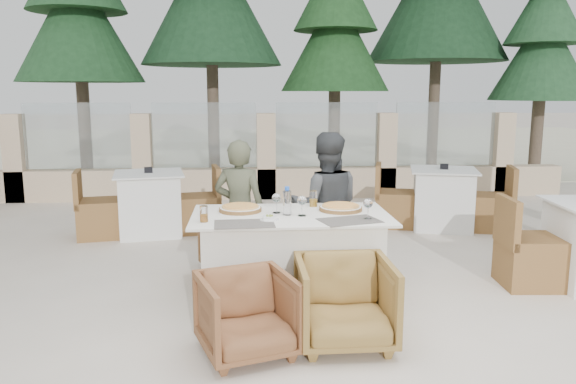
{
  "coord_description": "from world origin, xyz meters",
  "views": [
    {
      "loc": [
        -0.33,
        -4.39,
        1.76
      ],
      "look_at": [
        0.03,
        0.34,
        0.9
      ],
      "focal_mm": 35.0,
      "sensor_mm": 36.0,
      "label": 1
    }
  ],
  "objects": [
    {
      "name": "bg_table_b",
      "position": [
        2.19,
        2.55,
        0.39
      ],
      "size": [
        1.8,
        1.22,
        0.77
      ],
      "primitive_type": null,
      "rotation": [
        0.0,
        0.0,
        -0.26
      ],
      "color": "silver",
      "rests_on": "ground"
    },
    {
      "name": "bg_table_a",
      "position": [
        -1.52,
        2.52,
        0.39
      ],
      "size": [
        1.76,
        1.09,
        0.77
      ],
      "primitive_type": null,
      "rotation": [
        0.0,
        0.0,
        0.18
      ],
      "color": "white",
      "rests_on": "ground"
    },
    {
      "name": "armchair_far_right",
      "position": [
        0.47,
        0.65,
        0.29
      ],
      "size": [
        0.73,
        0.74,
        0.59
      ],
      "primitive_type": "imported",
      "rotation": [
        0.0,
        0.0,
        3.31
      ],
      "color": "olive",
      "rests_on": "ground"
    },
    {
      "name": "pizza_left",
      "position": [
        -0.38,
        0.19,
        0.79
      ],
      "size": [
        0.42,
        0.42,
        0.05
      ],
      "primitive_type": "cylinder",
      "rotation": [
        0.0,
        0.0,
        0.23
      ],
      "color": "orange",
      "rests_on": "dining_table"
    },
    {
      "name": "armchair_near_left",
      "position": [
        -0.34,
        -0.83,
        0.28
      ],
      "size": [
        0.76,
        0.77,
        0.56
      ],
      "primitive_type": "imported",
      "rotation": [
        0.0,
        0.0,
        0.31
      ],
      "color": "brown",
      "rests_on": "ground"
    },
    {
      "name": "pizza_right",
      "position": [
        0.45,
        0.16,
        0.79
      ],
      "size": [
        0.39,
        0.39,
        0.05
      ],
      "primitive_type": "cylinder",
      "rotation": [
        0.0,
        0.0,
        -0.09
      ],
      "color": "orange",
      "rests_on": "dining_table"
    },
    {
      "name": "pine_mid_right",
      "position": [
        3.8,
        7.8,
        3.4
      ],
      "size": [
        2.99,
        2.99,
        6.8
      ],
      "primitive_type": "cone",
      "color": "#183A1F",
      "rests_on": "ground"
    },
    {
      "name": "wine_glass_centre",
      "position": [
        -0.09,
        0.1,
        0.86
      ],
      "size": [
        0.08,
        0.08,
        0.18
      ],
      "primitive_type": null,
      "rotation": [
        0.0,
        0.0,
        0.07
      ],
      "color": "silver",
      "rests_on": "dining_table"
    },
    {
      "name": "wine_glass_corner",
      "position": [
        0.61,
        -0.18,
        0.86
      ],
      "size": [
        0.1,
        0.1,
        0.18
      ],
      "primitive_type": null,
      "rotation": [
        0.0,
        0.0,
        -0.39
      ],
      "color": "white",
      "rests_on": "dining_table"
    },
    {
      "name": "beer_glass_right",
      "position": [
        0.25,
        0.34,
        0.84
      ],
      "size": [
        0.08,
        0.08,
        0.14
      ],
      "primitive_type": "cylinder",
      "rotation": [
        0.0,
        0.0,
        0.12
      ],
      "color": "gold",
      "rests_on": "dining_table"
    },
    {
      "name": "perimeter_wall_far",
      "position": [
        0.0,
        4.8,
        0.8
      ],
      "size": [
        10.0,
        0.34,
        1.6
      ],
      "primitive_type": null,
      "color": "beige",
      "rests_on": "ground"
    },
    {
      "name": "beer_glass_left",
      "position": [
        -0.66,
        -0.17,
        0.83
      ],
      "size": [
        0.08,
        0.08,
        0.12
      ],
      "primitive_type": "cylinder",
      "rotation": [
        0.0,
        0.0,
        0.37
      ],
      "color": "orange",
      "rests_on": "dining_table"
    },
    {
      "name": "pine_mid_left",
      "position": [
        -1.0,
        7.5,
        3.25
      ],
      "size": [
        2.86,
        2.86,
        6.5
      ],
      "primitive_type": "cone",
      "color": "#1A3D21",
      "rests_on": "ground"
    },
    {
      "name": "ground",
      "position": [
        0.0,
        0.0,
        0.0
      ],
      "size": [
        80.0,
        80.0,
        0.0
      ],
      "primitive_type": "plane",
      "color": "beige",
      "rests_on": "ground"
    },
    {
      "name": "armchair_near_right",
      "position": [
        0.34,
        -0.72,
        0.31
      ],
      "size": [
        0.66,
        0.68,
        0.61
      ],
      "primitive_type": "imported",
      "rotation": [
        0.0,
        0.0,
        0.01
      ],
      "color": "olive",
      "rests_on": "ground"
    },
    {
      "name": "dining_table",
      "position": [
        0.03,
        0.04,
        0.39
      ],
      "size": [
        1.6,
        0.9,
        0.77
      ],
      "primitive_type": null,
      "color": "silver",
      "rests_on": "ground"
    },
    {
      "name": "water_bottle",
      "position": [
        -0.0,
        0.03,
        0.89
      ],
      "size": [
        0.07,
        0.07,
        0.23
      ],
      "primitive_type": "cylinder",
      "rotation": [
        0.0,
        0.0,
        0.11
      ],
      "color": "#A9C3DE",
      "rests_on": "dining_table"
    },
    {
      "name": "diner_left",
      "position": [
        -0.4,
        0.74,
        0.66
      ],
      "size": [
        0.55,
        0.43,
        1.32
      ],
      "primitive_type": "imported",
      "rotation": [
        0.0,
        0.0,
        2.87
      ],
      "color": "#4A4D38",
      "rests_on": "ground"
    },
    {
      "name": "armchair_far_left",
      "position": [
        -0.43,
        0.89,
        0.29
      ],
      "size": [
        0.8,
        0.81,
        0.58
      ],
      "primitive_type": "imported",
      "rotation": [
        0.0,
        0.0,
        3.47
      ],
      "color": "brown",
      "rests_on": "ground"
    },
    {
      "name": "diner_right",
      "position": [
        0.4,
        0.66,
        0.7
      ],
      "size": [
        0.72,
        0.58,
        1.39
      ],
      "primitive_type": "imported",
      "rotation": [
        0.0,
        0.0,
        3.06
      ],
      "color": "#3A3C3F",
      "rests_on": "ground"
    },
    {
      "name": "sand_patch",
      "position": [
        0.0,
        14.0,
        0.01
      ],
      "size": [
        30.0,
        16.0,
        0.01
      ],
      "primitive_type": "cube",
      "color": "#EEE7C3",
      "rests_on": "ground"
    },
    {
      "name": "pine_far_left",
      "position": [
        -3.5,
        7.0,
        2.75
      ],
      "size": [
        2.42,
        2.42,
        5.5
      ],
      "primitive_type": "cone",
      "color": "#1E4623",
      "rests_on": "ground"
    },
    {
      "name": "pine_centre",
      "position": [
        1.5,
        7.2,
        2.5
      ],
      "size": [
        2.2,
        2.2,
        5.0
      ],
      "primitive_type": "cone",
      "color": "#204B21",
      "rests_on": "ground"
    },
    {
      "name": "wine_glass_near",
      "position": [
        0.11,
        -0.02,
        0.86
      ],
      "size": [
        0.09,
        0.09,
        0.18
      ],
      "primitive_type": null,
      "rotation": [
        0.0,
        0.0,
        -0.13
      ],
      "color": "white",
      "rests_on": "dining_table"
    },
    {
      "name": "placemat_near_right",
      "position": [
        0.46,
        -0.22,
        0.77
      ],
      "size": [
        0.51,
        0.41,
        0.0
      ],
      "primitive_type": "cube",
      "rotation": [
        0.0,
        0.0,
        0.28
      ],
      "color": "#5C554F",
      "rests_on": "dining_table"
    },
    {
      "name": "placemat_near_left",
      "position": [
        -0.35,
        -0.27,
        0.77
      ],
      "size": [
        0.46,
        0.32,
        0.0
      ],
      "primitive_type": "cube",
      "rotation": [
        0.0,
        0.0,
        0.05
      ],
      "color": "#615A53",
      "rests_on": "dining_table"
    },
    {
      "name": "olive_dish",
      "position": [
        -0.15,
        -0.16,
        0.79
      ],
      "size": [
        0.12,
        0.12,
        0.04
      ],
      "primitive_type": null,
      "rotation": [
        0.0,
        0.0,
        0.12
      ],
      "color": "white",
      "rests_on": "dining_table"
    },
    {
      "name": "pine_far_right",
      "position": [
        5.5,
        6.5,
        2.25
      ],
      "size": [
        1.98,
        1.98,
        4.5
      ],
      "primitive_type": "cone",
      "color": "#24502B",
      "rests_on": "ground"
    }
  ]
}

